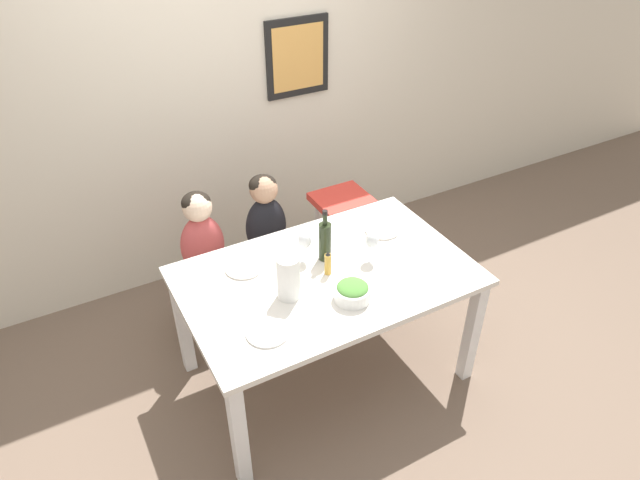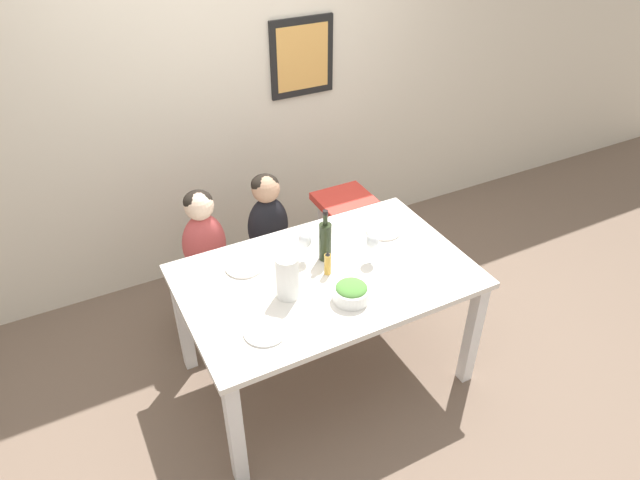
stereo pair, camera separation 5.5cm
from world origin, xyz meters
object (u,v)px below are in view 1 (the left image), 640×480
dinner_plate_front_left (268,332)px  dinner_plate_back_right (382,230)px  salad_bowl_large (352,291)px  person_child_center (265,215)px  chair_far_center (268,261)px  paper_towel_roll (288,278)px  chair_far_left (208,281)px  chair_right_highchair (341,217)px  wine_glass_near (372,241)px  wine_bottle (325,240)px  person_child_left (201,233)px  wine_glass_far (305,241)px  dinner_plate_back_left (244,268)px

dinner_plate_front_left → dinner_plate_back_right: (0.97, 0.46, 0.00)m
salad_bowl_large → dinner_plate_front_left: bearing=-177.7°
person_child_center → dinner_plate_back_right: bearing=-43.9°
chair_far_center → paper_towel_roll: 0.96m
chair_far_left → chair_far_center: size_ratio=1.00×
chair_right_highchair → dinner_plate_back_right: size_ratio=3.46×
wine_glass_near → dinner_plate_back_right: size_ratio=0.87×
wine_bottle → paper_towel_roll: size_ratio=1.30×
chair_right_highchair → dinner_plate_back_right: dinner_plate_back_right is taller
chair_right_highchair → chair_far_left: bearing=180.0°
person_child_center → dinner_plate_back_right: size_ratio=2.71×
chair_far_center → chair_right_highchair: size_ratio=0.63×
paper_towel_roll → salad_bowl_large: paper_towel_roll is taller
person_child_left → dinner_plate_back_right: bearing=-28.3°
wine_glass_near → wine_glass_far: same height
person_child_left → wine_bottle: bearing=-48.4°
wine_glass_near → dinner_plate_back_left: wine_glass_near is taller
dinner_plate_front_left → chair_right_highchair: bearing=44.6°
paper_towel_roll → wine_glass_near: 0.54m
chair_far_center → dinner_plate_back_left: bearing=-126.1°
wine_bottle → wine_glass_near: size_ratio=1.73×
person_child_center → dinner_plate_front_left: (-0.43, -0.98, 0.02)m
chair_right_highchair → wine_bottle: (-0.46, -0.59, 0.33)m
chair_far_center → dinner_plate_front_left: size_ratio=2.19×
chair_far_center → paper_towel_roll: size_ratio=1.89×
chair_right_highchair → wine_glass_near: size_ratio=3.97×
person_child_left → paper_towel_roll: 0.83m
paper_towel_roll → chair_right_highchair: bearing=45.1°
person_child_center → dinner_plate_back_left: size_ratio=2.71×
chair_right_highchair → chair_far_center: bearing=180.0°
salad_bowl_large → dinner_plate_front_left: salad_bowl_large is taller
wine_bottle → wine_glass_near: (0.22, -0.14, 0.00)m
wine_glass_far → chair_far_left: bearing=127.6°
dinner_plate_back_left → person_child_left: bearing=101.2°
person_child_left → dinner_plate_front_left: person_child_left is taller
person_child_center → wine_glass_near: (0.32, -0.73, 0.14)m
chair_right_highchair → wine_glass_far: 0.86m
chair_far_left → salad_bowl_large: (0.48, -0.96, 0.43)m
wine_glass_near → dinner_plate_back_right: 0.33m
chair_far_center → paper_towel_roll: paper_towel_roll is taller
chair_right_highchair → dinner_plate_front_left: 1.41m
paper_towel_roll → chair_far_left: bearing=104.8°
wine_glass_far → dinner_plate_back_right: (0.54, 0.03, -0.12)m
salad_bowl_large → wine_glass_near: bearing=41.2°
salad_bowl_large → chair_far_center: bearing=93.4°
salad_bowl_large → dinner_plate_front_left: size_ratio=0.91×
wine_glass_near → wine_glass_far: (-0.33, 0.18, 0.00)m
dinner_plate_back_right → wine_glass_near: bearing=-136.1°
chair_far_left → dinner_plate_back_right: (0.97, -0.52, 0.39)m
wine_bottle → wine_glass_far: 0.11m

